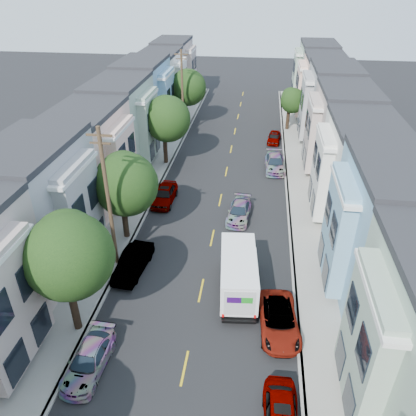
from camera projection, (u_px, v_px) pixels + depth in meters
ground at (201, 290)px, 26.39m from camera, size 160.00×160.00×0.00m
road_slab at (224, 185)px, 39.16m from camera, size 12.00×70.00×0.02m
curb_left at (162, 181)px, 39.80m from camera, size 0.30×70.00×0.15m
curb_right at (287, 188)px, 38.45m from camera, size 0.30×70.00×0.15m
sidewalk_left at (149, 180)px, 39.95m from camera, size 2.60×70.00×0.15m
sidewalk_right at (301, 189)px, 38.30m from camera, size 2.60×70.00×0.15m
centerline at (224, 185)px, 39.16m from camera, size 0.12×70.00×0.01m
townhouse_row_left at (112, 178)px, 40.41m from camera, size 5.00×70.00×8.50m
townhouse_row_right at (342, 192)px, 37.92m from camera, size 5.00×70.00×8.50m
tree_b at (68, 256)px, 20.87m from camera, size 4.67×4.67×7.66m
tree_c at (125, 184)px, 29.18m from camera, size 4.70×4.70×7.02m
tree_d at (166, 119)px, 40.92m from camera, size 4.70×4.70×7.28m
tree_e at (187, 88)px, 51.24m from camera, size 4.58×4.58×7.31m
tree_far_r at (292, 101)px, 50.48m from camera, size 3.10×3.10×5.35m
utility_pole_near at (108, 201)px, 26.16m from camera, size 1.60×0.26×10.00m
utility_pole_far at (182, 93)px, 48.30m from camera, size 1.60×0.26×10.00m
fedex_truck at (238, 273)px, 25.49m from camera, size 2.24×5.81×2.79m
lead_sedan at (239, 212)px, 33.68m from camera, size 2.09×4.31×1.25m
parked_left_b at (89, 360)px, 20.96m from camera, size 1.93×4.24×1.25m
parked_left_c at (133, 263)px, 27.73m from camera, size 1.97×4.48×1.45m
parked_left_d at (165, 195)px, 35.97m from camera, size 1.82×4.62×1.49m
parked_right_b at (279, 320)px, 23.27m from camera, size 2.63×4.94×1.32m
parked_right_c at (275, 163)px, 41.81m from camera, size 2.19×4.78×1.41m
parked_right_d at (274, 137)px, 48.38m from camera, size 1.81×3.88×1.22m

